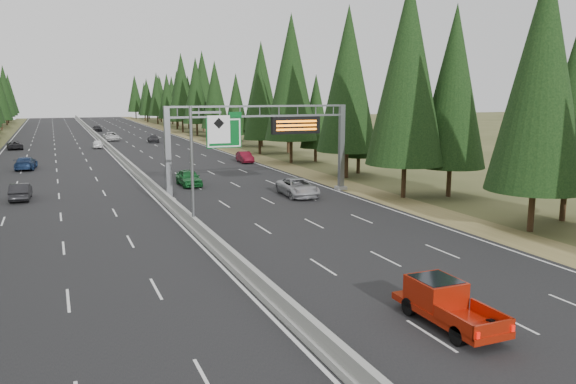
% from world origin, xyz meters
% --- Properties ---
extents(road, '(32.00, 260.00, 0.08)m').
position_xyz_m(road, '(0.00, 80.00, 0.04)').
color(road, black).
rests_on(road, ground).
extents(shoulder_right, '(3.60, 260.00, 0.06)m').
position_xyz_m(shoulder_right, '(17.80, 80.00, 0.03)').
color(shoulder_right, olive).
rests_on(shoulder_right, ground).
extents(median_barrier, '(0.70, 260.00, 0.85)m').
position_xyz_m(median_barrier, '(0.00, 80.00, 0.41)').
color(median_barrier, gray).
rests_on(median_barrier, road).
extents(sign_gantry, '(16.75, 0.98, 7.80)m').
position_xyz_m(sign_gantry, '(8.92, 34.88, 5.27)').
color(sign_gantry, slate).
rests_on(sign_gantry, road).
extents(hov_sign_pole, '(2.80, 0.50, 8.00)m').
position_xyz_m(hov_sign_pole, '(0.58, 24.97, 4.72)').
color(hov_sign_pole, slate).
rests_on(hov_sign_pole, road).
extents(tree_row_right, '(11.85, 244.42, 18.74)m').
position_xyz_m(tree_row_right, '(21.90, 66.25, 9.19)').
color(tree_row_right, black).
rests_on(tree_row_right, ground).
extents(silver_minivan, '(2.85, 5.65, 1.53)m').
position_xyz_m(silver_minivan, '(11.17, 33.47, 0.85)').
color(silver_minivan, '#9A9A9F').
rests_on(silver_minivan, road).
extents(red_pickup, '(1.80, 5.04, 1.64)m').
position_xyz_m(red_pickup, '(5.40, 6.41, 0.99)').
color(red_pickup, black).
rests_on(red_pickup, road).
extents(car_ahead_green, '(1.90, 4.62, 1.57)m').
position_xyz_m(car_ahead_green, '(3.68, 42.55, 0.86)').
color(car_ahead_green, '#155F26').
rests_on(car_ahead_green, road).
extents(car_ahead_dkred, '(1.70, 4.27, 1.38)m').
position_xyz_m(car_ahead_dkred, '(14.50, 58.03, 0.77)').
color(car_ahead_dkred, maroon).
rests_on(car_ahead_dkred, road).
extents(car_ahead_dkgrey, '(2.11, 4.55, 1.29)m').
position_xyz_m(car_ahead_dkgrey, '(8.61, 92.84, 0.72)').
color(car_ahead_dkgrey, black).
rests_on(car_ahead_dkgrey, road).
extents(car_ahead_white, '(2.83, 5.63, 1.53)m').
position_xyz_m(car_ahead_white, '(1.95, 99.91, 0.84)').
color(car_ahead_white, silver).
rests_on(car_ahead_white, road).
extents(car_ahead_far, '(2.07, 4.29, 1.41)m').
position_xyz_m(car_ahead_far, '(1.50, 127.88, 0.79)').
color(car_ahead_far, black).
rests_on(car_ahead_far, road).
extents(car_onc_near, '(1.69, 4.35, 1.41)m').
position_xyz_m(car_onc_near, '(-10.95, 40.81, 0.79)').
color(car_onc_near, black).
rests_on(car_onc_near, road).
extents(car_onc_blue, '(2.56, 5.35, 1.50)m').
position_xyz_m(car_onc_blue, '(-11.28, 61.54, 0.83)').
color(car_onc_blue, '#16294E').
rests_on(car_onc_blue, road).
extents(car_onc_white, '(1.87, 4.06, 1.35)m').
position_xyz_m(car_onc_white, '(-1.50, 85.45, 0.75)').
color(car_onc_white, white).
rests_on(car_onc_white, road).
extents(car_onc_far, '(2.70, 5.04, 1.35)m').
position_xyz_m(car_onc_far, '(-13.84, 88.40, 0.75)').
color(car_onc_far, black).
rests_on(car_onc_far, road).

